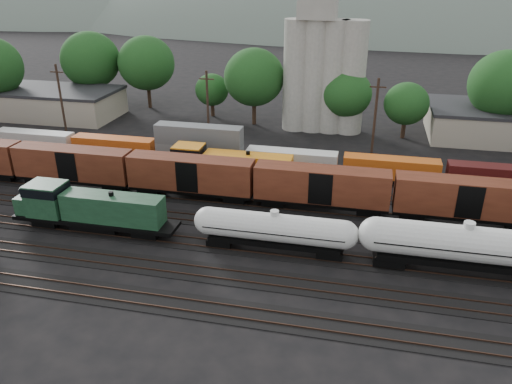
% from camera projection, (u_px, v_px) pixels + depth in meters
% --- Properties ---
extents(ground, '(600.00, 600.00, 0.00)m').
position_uv_depth(ground, '(255.00, 225.00, 53.92)').
color(ground, black).
extents(tracks, '(180.00, 33.20, 0.20)m').
position_uv_depth(tracks, '(255.00, 225.00, 53.90)').
color(tracks, black).
rests_on(tracks, ground).
extents(green_locomotive, '(17.75, 3.13, 4.70)m').
position_uv_depth(green_locomotive, '(86.00, 208.00, 51.71)').
color(green_locomotive, black).
rests_on(green_locomotive, ground).
extents(tank_car_a, '(16.01, 2.87, 4.19)m').
position_uv_depth(tank_car_a, '(274.00, 229.00, 47.83)').
color(tank_car_a, silver).
rests_on(tank_car_a, ground).
extents(tank_car_b, '(18.80, 3.37, 4.93)m').
position_uv_depth(tank_car_b, '(465.00, 245.00, 44.24)').
color(tank_car_b, silver).
rests_on(tank_car_b, ground).
extents(orange_locomotive, '(18.45, 3.07, 4.61)m').
position_uv_depth(orange_locomotive, '(224.00, 165.00, 62.96)').
color(orange_locomotive, black).
rests_on(orange_locomotive, ground).
extents(boxcar_string, '(184.40, 2.90, 4.20)m').
position_uv_depth(boxcar_string, '(392.00, 192.00, 54.24)').
color(boxcar_string, black).
rests_on(boxcar_string, ground).
extents(container_wall, '(161.14, 2.60, 5.80)m').
position_uv_depth(container_wall, '(248.00, 154.00, 67.08)').
color(container_wall, black).
rests_on(container_wall, ground).
extents(grain_silo, '(13.40, 5.00, 29.00)m').
position_uv_depth(grain_silo, '(323.00, 63.00, 80.63)').
color(grain_silo, '#9E9B90').
rests_on(grain_silo, ground).
extents(industrial_sheds, '(119.38, 17.26, 5.10)m').
position_uv_depth(industrial_sheds, '(340.00, 118.00, 82.89)').
color(industrial_sheds, '#9E937F').
rests_on(industrial_sheds, ground).
extents(tree_band, '(164.20, 23.81, 14.39)m').
position_uv_depth(tree_band, '(312.00, 81.00, 82.94)').
color(tree_band, black).
rests_on(tree_band, ground).
extents(utility_poles, '(122.20, 0.36, 12.00)m').
position_uv_depth(utility_poles, '(288.00, 115.00, 70.91)').
color(utility_poles, black).
rests_on(utility_poles, ground).
extents(distant_hills, '(860.00, 286.00, 130.00)m').
position_uv_depth(distant_hills, '(393.00, 54.00, 288.82)').
color(distant_hills, '#59665B').
rests_on(distant_hills, ground).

